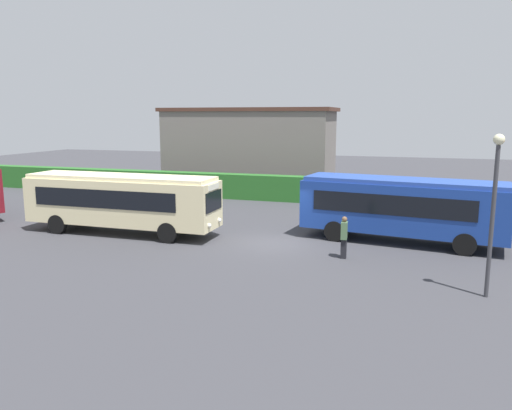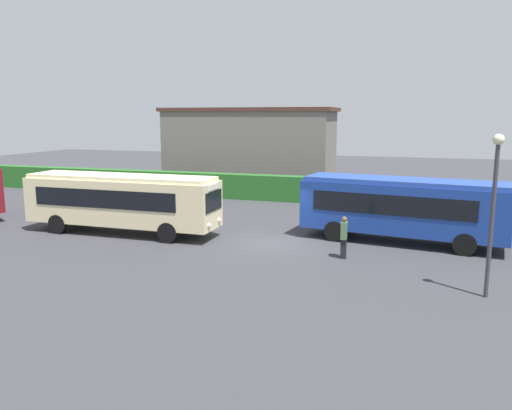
% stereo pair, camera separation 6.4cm
% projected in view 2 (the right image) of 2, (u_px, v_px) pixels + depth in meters
% --- Properties ---
extents(ground_plane, '(111.02, 111.02, 0.00)m').
position_uv_depth(ground_plane, '(275.00, 243.00, 23.93)').
color(ground_plane, '#38383D').
extents(bus_cream, '(10.38, 2.44, 3.04)m').
position_uv_depth(bus_cream, '(122.00, 200.00, 25.68)').
color(bus_cream, beige).
rests_on(bus_cream, ground_plane).
extents(bus_blue, '(9.78, 3.83, 3.08)m').
position_uv_depth(bus_blue, '(402.00, 206.00, 23.80)').
color(bus_blue, navy).
rests_on(bus_blue, ground_plane).
extents(person_center, '(0.38, 0.48, 1.86)m').
position_uv_depth(person_center, '(141.00, 203.00, 29.34)').
color(person_center, '#334C8C').
rests_on(person_center, ground_plane).
extents(person_right, '(0.29, 0.45, 1.82)m').
position_uv_depth(person_right, '(344.00, 236.00, 21.25)').
color(person_right, black).
rests_on(person_right, ground_plane).
extents(hedge_row, '(67.51, 1.09, 1.82)m').
position_uv_depth(hedge_row, '(321.00, 190.00, 34.98)').
color(hedge_row, '#276325').
rests_on(hedge_row, ground_plane).
extents(depot_building, '(14.32, 5.50, 6.69)m').
position_uv_depth(depot_building, '(249.00, 148.00, 41.88)').
color(depot_building, slate).
rests_on(depot_building, ground_plane).
extents(lamppost, '(0.36, 0.36, 5.45)m').
position_uv_depth(lamppost, '(494.00, 197.00, 16.22)').
color(lamppost, '#38383D').
rests_on(lamppost, ground_plane).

